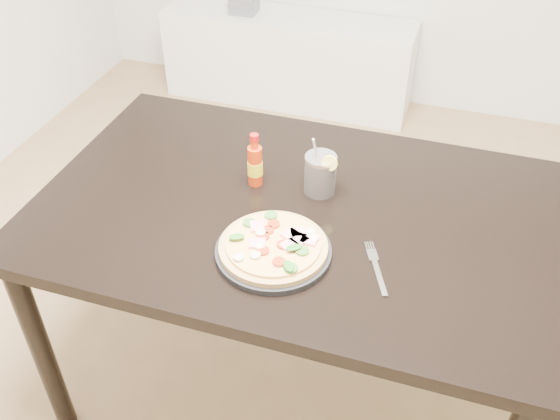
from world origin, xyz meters
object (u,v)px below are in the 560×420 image
(plate, at_px, (273,252))
(cola_cup, at_px, (320,175))
(hot_sauce_bottle, at_px, (255,165))
(fork, at_px, (376,266))
(dining_table, at_px, (293,230))
(media_console, at_px, (288,59))
(pizza, at_px, (274,245))

(plate, relative_size, cola_cup, 1.63)
(hot_sauce_bottle, bearing_deg, fork, -30.72)
(plate, xyz_separation_m, cola_cup, (0.04, 0.29, 0.05))
(cola_cup, bearing_deg, dining_table, -117.95)
(media_console, bearing_deg, cola_cup, -70.12)
(plate, relative_size, fork, 1.61)
(pizza, xyz_separation_m, hot_sauce_bottle, (-0.14, 0.26, 0.04))
(dining_table, xyz_separation_m, pizza, (0.01, -0.20, 0.11))
(fork, bearing_deg, dining_table, 124.28)
(plate, distance_m, media_console, 2.23)
(plate, bearing_deg, pizza, 36.66)
(pizza, bearing_deg, media_console, 106.33)
(cola_cup, relative_size, media_console, 0.13)
(plate, xyz_separation_m, fork, (0.25, 0.03, -0.01))
(cola_cup, bearing_deg, fork, -50.47)
(pizza, distance_m, media_console, 2.23)
(plate, bearing_deg, hot_sauce_bottle, 118.12)
(hot_sauce_bottle, height_order, media_console, hot_sauce_bottle)
(pizza, height_order, cola_cup, cola_cup)
(hot_sauce_bottle, distance_m, media_console, 1.96)
(pizza, bearing_deg, dining_table, 92.57)
(dining_table, bearing_deg, fork, -32.42)
(pizza, relative_size, hot_sauce_bottle, 1.66)
(pizza, xyz_separation_m, fork, (0.25, 0.03, -0.02))
(fork, bearing_deg, cola_cup, 106.22)
(dining_table, height_order, plate, plate)
(fork, bearing_deg, hot_sauce_bottle, 125.98)
(plate, height_order, cola_cup, cola_cup)
(pizza, xyz_separation_m, cola_cup, (0.04, 0.29, 0.03))
(dining_table, distance_m, hot_sauce_bottle, 0.21)
(plate, xyz_separation_m, media_console, (-0.61, 2.08, -0.51))
(fork, bearing_deg, media_console, 89.45)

